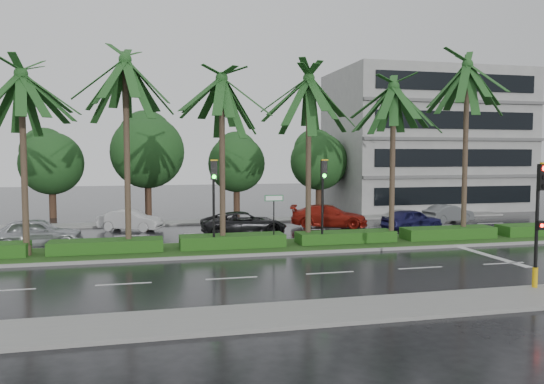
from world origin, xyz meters
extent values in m
plane|color=black|center=(0.00, 0.00, 0.00)|extent=(120.00, 120.00, 0.00)
cube|color=gray|center=(0.00, -10.20, 0.06)|extent=(40.00, 2.40, 0.12)
cube|color=gray|center=(0.00, 12.00, 0.06)|extent=(40.00, 2.00, 0.12)
cube|color=gray|center=(0.00, 1.00, 0.07)|extent=(36.00, 4.00, 0.14)
cube|color=#264B19|center=(0.00, 1.00, 0.14)|extent=(35.60, 3.70, 0.02)
cube|color=#174112|center=(-9.00, 1.00, 0.45)|extent=(5.20, 1.40, 0.60)
cube|color=#174112|center=(-3.00, 1.00, 0.45)|extent=(5.20, 1.40, 0.60)
cube|color=#174112|center=(3.00, 1.00, 0.45)|extent=(5.20, 1.40, 0.60)
cube|color=#174112|center=(9.00, 1.00, 0.45)|extent=(5.20, 1.40, 0.60)
cube|color=#174112|center=(15.00, 1.00, 0.45)|extent=(5.20, 1.40, 0.60)
cube|color=silver|center=(-12.00, -5.00, 0.01)|extent=(2.00, 0.12, 0.01)
cube|color=silver|center=(-12.00, 7.00, 0.01)|extent=(2.00, 0.12, 0.01)
cube|color=silver|center=(-8.00, -5.00, 0.01)|extent=(2.00, 0.12, 0.01)
cube|color=silver|center=(-8.00, 7.00, 0.01)|extent=(2.00, 0.12, 0.01)
cube|color=silver|center=(-4.00, -5.00, 0.01)|extent=(2.00, 0.12, 0.01)
cube|color=silver|center=(-4.00, 7.00, 0.01)|extent=(2.00, 0.12, 0.01)
cube|color=silver|center=(0.00, -5.00, 0.01)|extent=(2.00, 0.12, 0.01)
cube|color=silver|center=(0.00, 7.00, 0.01)|extent=(2.00, 0.12, 0.01)
cube|color=silver|center=(4.00, -5.00, 0.01)|extent=(2.00, 0.12, 0.01)
cube|color=silver|center=(4.00, 7.00, 0.01)|extent=(2.00, 0.12, 0.01)
cube|color=silver|center=(8.00, -5.00, 0.01)|extent=(2.00, 0.12, 0.01)
cube|color=silver|center=(8.00, 7.00, 0.01)|extent=(2.00, 0.12, 0.01)
cube|color=silver|center=(12.00, 7.00, 0.01)|extent=(2.00, 0.12, 0.01)
cube|color=silver|center=(16.00, 7.00, 0.01)|extent=(2.00, 0.12, 0.01)
cube|color=silver|center=(8.50, -3.00, 0.01)|extent=(0.40, 6.00, 0.01)
cylinder|color=#473928|center=(-12.50, 1.00, 4.25)|extent=(0.28, 0.28, 8.21)
cylinder|color=#473928|center=(-12.50, 1.00, 0.37)|extent=(0.40, 0.40, 0.44)
cylinder|color=#473928|center=(-8.00, 1.10, 4.67)|extent=(0.28, 0.28, 9.03)
cylinder|color=#473928|center=(-8.00, 1.10, 0.37)|extent=(0.40, 0.40, 0.44)
cylinder|color=#473928|center=(-3.50, 0.90, 4.29)|extent=(0.28, 0.28, 8.29)
cylinder|color=#473928|center=(-3.50, 0.90, 0.37)|extent=(0.40, 0.40, 0.44)
cylinder|color=#473928|center=(1.00, 1.20, 4.39)|extent=(0.28, 0.28, 8.48)
cylinder|color=#473928|center=(1.00, 1.20, 0.37)|extent=(0.40, 0.40, 0.44)
cylinder|color=#473928|center=(5.50, 0.80, 4.23)|extent=(0.28, 0.28, 8.16)
cylinder|color=#473928|center=(5.50, 0.80, 0.37)|extent=(0.40, 0.40, 0.44)
cylinder|color=#473928|center=(10.00, 1.10, 4.91)|extent=(0.28, 0.28, 9.51)
cylinder|color=#473928|center=(10.00, 1.10, 0.37)|extent=(0.40, 0.40, 0.44)
cylinder|color=black|center=(6.00, -9.30, 1.82)|extent=(0.12, 0.12, 3.40)
cube|color=black|center=(6.00, -9.48, 3.97)|extent=(0.30, 0.18, 0.90)
cylinder|color=black|center=(6.00, -9.58, 3.97)|extent=(0.18, 0.04, 0.18)
cylinder|color=black|center=(6.00, -9.58, 3.67)|extent=(0.18, 0.04, 0.18)
cylinder|color=gold|center=(6.00, -9.30, 0.47)|extent=(0.18, 0.18, 0.70)
cube|color=black|center=(6.00, -9.46, 2.32)|extent=(0.22, 0.16, 0.32)
cylinder|color=#FF0C05|center=(6.00, -9.55, 2.32)|extent=(0.12, 0.03, 0.12)
cylinder|color=black|center=(-4.00, 0.40, 1.85)|extent=(0.12, 0.12, 3.40)
cube|color=black|center=(-4.00, 0.22, 4.00)|extent=(0.30, 0.18, 0.90)
cube|color=gold|center=(-4.00, 0.10, 4.48)|extent=(0.34, 0.12, 0.06)
cylinder|color=black|center=(-4.00, 0.12, 4.30)|extent=(0.18, 0.04, 0.18)
cylinder|color=black|center=(-4.00, 0.12, 4.00)|extent=(0.18, 0.04, 0.18)
cylinder|color=#0CE519|center=(-4.00, 0.12, 3.70)|extent=(0.18, 0.04, 0.18)
cylinder|color=black|center=(1.50, 0.40, 1.85)|extent=(0.12, 0.12, 3.40)
cube|color=black|center=(1.50, 0.22, 4.00)|extent=(0.30, 0.18, 0.90)
cube|color=gold|center=(1.50, 0.10, 4.48)|extent=(0.34, 0.12, 0.06)
cylinder|color=black|center=(1.50, 0.12, 4.30)|extent=(0.18, 0.04, 0.18)
cylinder|color=black|center=(1.50, 0.12, 4.00)|extent=(0.18, 0.04, 0.18)
cylinder|color=#0CE519|center=(1.50, 0.12, 3.70)|extent=(0.18, 0.04, 0.18)
cylinder|color=black|center=(-1.00, 0.50, 1.45)|extent=(0.06, 0.06, 2.60)
cube|color=#0C5926|center=(-1.00, 0.47, 2.60)|extent=(0.95, 0.04, 0.30)
cube|color=white|center=(-1.00, 0.45, 2.60)|extent=(0.85, 0.01, 0.22)
cylinder|color=#3A281A|center=(-14.00, 17.50, 1.14)|extent=(0.52, 0.52, 2.28)
sphere|color=#18411C|center=(-14.00, 17.50, 4.11)|extent=(4.69, 4.69, 4.69)
sphere|color=#18411C|center=(-14.00, 17.80, 5.02)|extent=(3.52, 3.52, 3.52)
cylinder|color=#3A281A|center=(-7.00, 17.50, 1.38)|extent=(0.52, 0.52, 2.76)
sphere|color=#18411C|center=(-7.00, 17.50, 4.97)|extent=(5.68, 5.68, 5.68)
sphere|color=#18411C|center=(-7.00, 17.80, 6.08)|extent=(4.26, 4.26, 4.26)
cylinder|color=#3A281A|center=(0.00, 17.50, 1.12)|extent=(0.52, 0.52, 2.24)
sphere|color=#18411C|center=(0.00, 17.50, 4.02)|extent=(4.60, 4.60, 4.60)
sphere|color=#18411C|center=(0.00, 17.80, 4.92)|extent=(3.45, 3.45, 3.45)
cylinder|color=#3A281A|center=(7.00, 17.50, 1.17)|extent=(0.52, 0.52, 2.33)
sphere|color=#18411C|center=(7.00, 17.50, 4.20)|extent=(4.79, 4.79, 4.79)
sphere|color=#18411C|center=(7.00, 17.80, 5.13)|extent=(3.60, 3.60, 3.60)
cylinder|color=#3A281A|center=(14.00, 17.50, 1.18)|extent=(0.52, 0.52, 2.35)
sphere|color=#18411C|center=(14.00, 17.50, 4.23)|extent=(4.84, 4.84, 4.84)
sphere|color=#18411C|center=(14.00, 17.80, 5.18)|extent=(3.63, 3.63, 3.63)
cube|color=gray|center=(17.00, 18.00, 6.00)|extent=(16.00, 10.00, 12.00)
imported|color=#AEB0B6|center=(-12.64, 4.00, 0.76)|extent=(2.06, 4.58, 1.53)
imported|color=#BBBBBB|center=(-8.14, 9.26, 0.64)|extent=(2.76, 4.13, 1.29)
imported|color=black|center=(-1.57, 5.62, 0.70)|extent=(2.63, 5.17, 1.40)
imported|color=maroon|center=(4.50, 7.86, 0.73)|extent=(3.63, 5.39, 1.45)
imported|color=#19184A|center=(9.00, 5.10, 0.68)|extent=(2.53, 4.29, 1.37)
imported|color=#5B5E60|center=(13.50, 8.24, 0.62)|extent=(2.19, 3.97, 1.24)
camera|label=1|loc=(-7.13, -24.87, 4.72)|focal=35.00mm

